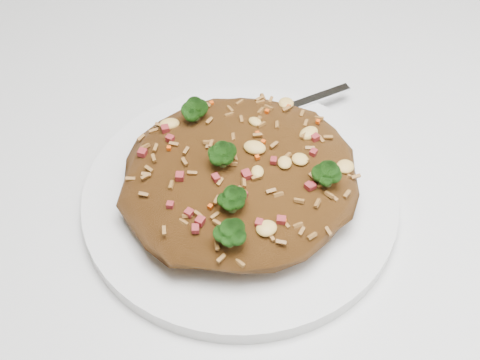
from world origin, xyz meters
name	(u,v)px	position (x,y,z in m)	size (l,w,h in m)	color
dining_table	(171,266)	(0.00, 0.00, 0.66)	(1.20, 0.80, 0.75)	silver
plate	(240,198)	(0.06, -0.03, 0.76)	(0.26, 0.26, 0.01)	white
fried_rice	(240,171)	(0.06, -0.03, 0.79)	(0.19, 0.18, 0.06)	brown
fork	(279,111)	(0.13, 0.03, 0.77)	(0.16, 0.03, 0.00)	silver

